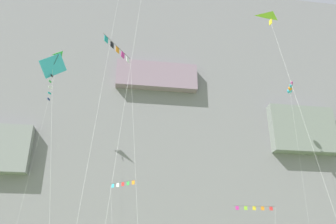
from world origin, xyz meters
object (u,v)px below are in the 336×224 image
object	(u,v)px
kite_banner_high_center	(114,2)
kite_banner_mid_center	(122,187)
kite_windsock_upper_mid	(290,89)
kite_delta_mid_left	(275,20)
kite_delta_low_right	(60,64)
kite_banner_far_right	(118,55)
kite_banner_upper_left	(256,213)
kite_diamond_high_left	(53,69)

from	to	relation	value
kite_banner_high_center	kite_banner_mid_center	xyz separation A→B (m)	(2.03, 26.01, -10.64)
kite_windsock_upper_mid	kite_banner_mid_center	size ratio (longest dim) A/B	2.35
kite_banner_high_center	kite_windsock_upper_mid	size ratio (longest dim) A/B	0.86
kite_windsock_upper_mid	kite_banner_high_center	bearing A→B (deg)	-138.95
kite_delta_mid_left	kite_delta_low_right	size ratio (longest dim) A/B	0.67
kite_delta_mid_left	kite_windsock_upper_mid	bearing A→B (deg)	59.27
kite_windsock_upper_mid	kite_delta_low_right	world-z (taller)	kite_delta_low_right
kite_banner_far_right	kite_windsock_upper_mid	bearing A→B (deg)	35.85
kite_banner_upper_left	kite_banner_mid_center	xyz separation A→B (m)	(-13.64, 14.84, 5.46)
kite_delta_mid_left	kite_delta_low_right	world-z (taller)	kite_delta_low_right
kite_banner_upper_left	kite_delta_low_right	xyz separation A→B (m)	(-24.88, 15.56, 25.43)
kite_delta_mid_left	kite_delta_low_right	bearing A→B (deg)	129.99
kite_diamond_high_left	kite_banner_mid_center	size ratio (longest dim) A/B	1.28
kite_windsock_upper_mid	kite_banner_upper_left	bearing A→B (deg)	-134.02
kite_banner_high_center	kite_banner_upper_left	bearing A→B (deg)	35.48
kite_banner_far_right	kite_banner_upper_left	xyz separation A→B (m)	(15.11, 6.20, -13.83)
kite_banner_far_right	kite_banner_mid_center	distance (m)	22.69
kite_windsock_upper_mid	kite_banner_mid_center	bearing A→B (deg)	-178.43
kite_banner_far_right	kite_diamond_high_left	distance (m)	8.85
kite_banner_high_center	kite_banner_far_right	size ratio (longest dim) A/B	1.24
kite_diamond_high_left	kite_delta_mid_left	size ratio (longest dim) A/B	0.77
kite_banner_high_center	kite_banner_far_right	distance (m)	5.49
kite_banner_high_center	kite_diamond_high_left	world-z (taller)	kite_banner_high_center
kite_banner_upper_left	kite_delta_low_right	size ratio (longest dim) A/B	0.24
kite_diamond_high_left	kite_delta_mid_left	world-z (taller)	kite_delta_mid_left
kite_windsock_upper_mid	kite_diamond_high_left	size ratio (longest dim) A/B	1.84
kite_banner_high_center	kite_delta_mid_left	world-z (taller)	kite_banner_high_center
kite_diamond_high_left	kite_delta_low_right	size ratio (longest dim) A/B	0.52
kite_banner_far_right	kite_delta_low_right	world-z (taller)	kite_delta_low_right
kite_delta_mid_left	kite_banner_mid_center	size ratio (longest dim) A/B	1.67
kite_banner_far_right	kite_windsock_upper_mid	world-z (taller)	kite_windsock_upper_mid
kite_banner_upper_left	kite_banner_far_right	bearing A→B (deg)	-157.68
kite_windsock_upper_mid	kite_delta_mid_left	bearing A→B (deg)	-120.73
kite_banner_far_right	kite_banner_upper_left	bearing A→B (deg)	22.32
kite_banner_upper_left	kite_diamond_high_left	xyz separation A→B (m)	(-19.86, -11.52, 8.59)
kite_banner_far_right	kite_delta_low_right	size ratio (longest dim) A/B	0.66
kite_banner_high_center	kite_diamond_high_left	bearing A→B (deg)	-175.27
kite_windsock_upper_mid	kite_diamond_high_left	world-z (taller)	kite_windsock_upper_mid
kite_windsock_upper_mid	kite_delta_low_right	xyz separation A→B (m)	(-39.98, -0.07, 1.37)
kite_delta_mid_left	kite_delta_low_right	xyz separation A→B (m)	(-23.37, 27.87, 10.57)
kite_banner_mid_center	kite_windsock_upper_mid	bearing A→B (deg)	1.57
kite_delta_mid_left	kite_banner_mid_center	bearing A→B (deg)	114.08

